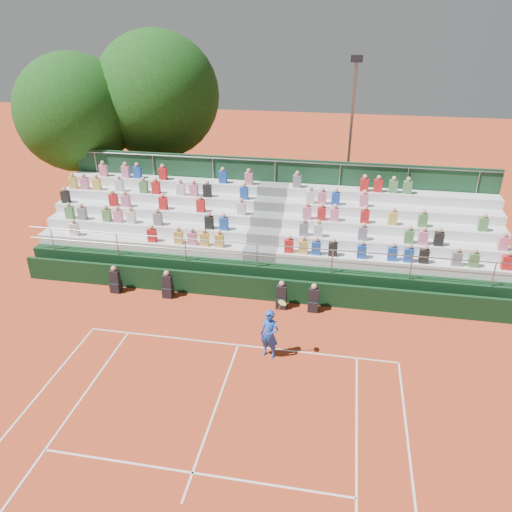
% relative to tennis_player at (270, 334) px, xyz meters
% --- Properties ---
extents(ground, '(90.00, 90.00, 0.00)m').
position_rel_tennis_player_xyz_m(ground, '(-1.17, 0.39, -0.89)').
color(ground, '#C04220').
rests_on(ground, ground).
extents(courtside_wall, '(20.00, 0.15, 1.00)m').
position_rel_tennis_player_xyz_m(courtside_wall, '(-1.17, 3.59, -0.39)').
color(courtside_wall, black).
rests_on(courtside_wall, ground).
extents(line_officials, '(8.61, 0.40, 1.19)m').
position_rel_tennis_player_xyz_m(line_officials, '(-2.61, 3.14, -0.41)').
color(line_officials, black).
rests_on(line_officials, ground).
extents(grandstand, '(20.00, 5.20, 4.40)m').
position_rel_tennis_player_xyz_m(grandstand, '(-1.18, 6.82, 0.19)').
color(grandstand, black).
rests_on(grandstand, ground).
extents(tennis_player, '(0.90, 0.58, 2.22)m').
position_rel_tennis_player_xyz_m(tennis_player, '(0.00, 0.00, 0.00)').
color(tennis_player, blue).
rests_on(tennis_player, ground).
extents(tree_west, '(6.08, 6.08, 8.80)m').
position_rel_tennis_player_xyz_m(tree_west, '(-12.09, 10.95, 4.86)').
color(tree_west, '#382414').
rests_on(tree_west, ground).
extents(tree_east, '(6.75, 6.75, 9.82)m').
position_rel_tennis_player_xyz_m(tree_east, '(-8.30, 13.01, 5.55)').
color(tree_east, '#382414').
rests_on(tree_east, ground).
extents(floodlight_mast, '(0.60, 0.25, 8.58)m').
position_rel_tennis_player_xyz_m(floodlight_mast, '(2.19, 13.59, 4.08)').
color(floodlight_mast, gray).
rests_on(floodlight_mast, ground).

